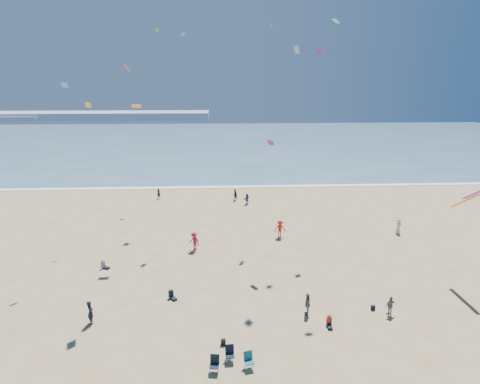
{
  "coord_description": "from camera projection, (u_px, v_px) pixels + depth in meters",
  "views": [
    {
      "loc": [
        0.98,
        -12.41,
        15.77
      ],
      "look_at": [
        2.0,
        8.0,
        9.87
      ],
      "focal_mm": 28.0,
      "sensor_mm": 36.0,
      "label": 1
    }
  ],
  "objects": [
    {
      "name": "ocean",
      "position": [
        218.0,
        141.0,
        107.38
      ],
      "size": [
        220.0,
        100.0,
        0.06
      ],
      "primitive_type": "cube",
      "color": "#476B84",
      "rests_on": "ground"
    },
    {
      "name": "surf_line",
      "position": [
        216.0,
        187.0,
        59.4
      ],
      "size": [
        220.0,
        1.2,
        0.08
      ],
      "primitive_type": "cube",
      "color": "white",
      "rests_on": "ground"
    },
    {
      "name": "headland_far",
      "position": [
        92.0,
        115.0,
        176.05
      ],
      "size": [
        110.0,
        20.0,
        3.2
      ],
      "primitive_type": "cube",
      "color": "#7A8EA8",
      "rests_on": "ground"
    },
    {
      "name": "standing_flyers",
      "position": [
        273.0,
        278.0,
        29.81
      ],
      "size": [
        33.51,
        48.29,
        1.92
      ],
      "color": "slate",
      "rests_on": "ground"
    },
    {
      "name": "seated_group",
      "position": [
        232.0,
        326.0,
        24.64
      ],
      "size": [
        18.63,
        17.79,
        0.84
      ],
      "color": "silver",
      "rests_on": "ground"
    },
    {
      "name": "chair_cluster",
      "position": [
        231.0,
        360.0,
        21.49
      ],
      "size": [
        2.7,
        1.45,
        1.0
      ],
      "color": "black",
      "rests_on": "ground"
    },
    {
      "name": "white_tote",
      "position": [
        228.0,
        357.0,
        22.22
      ],
      "size": [
        0.35,
        0.2,
        0.4
      ],
      "primitive_type": "cube",
      "color": "silver",
      "rests_on": "ground"
    },
    {
      "name": "black_backpack",
      "position": [
        223.0,
        342.0,
        23.47
      ],
      "size": [
        0.3,
        0.22,
        0.38
      ],
      "primitive_type": "cube",
      "color": "black",
      "rests_on": "ground"
    },
    {
      "name": "navy_bag",
      "position": [
        373.0,
        308.0,
        27.13
      ],
      "size": [
        0.28,
        0.18,
        0.34
      ],
      "primitive_type": "cube",
      "color": "black",
      "rests_on": "ground"
    },
    {
      "name": "kites_aloft",
      "position": [
        342.0,
        95.0,
        25.8
      ],
      "size": [
        39.44,
        45.36,
        29.38
      ],
      "color": "#E15E8E",
      "rests_on": "ground"
    }
  ]
}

